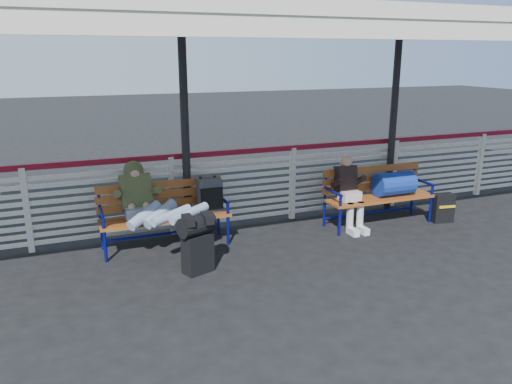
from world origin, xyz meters
name	(u,v)px	position (x,y,z in m)	size (l,w,h in m)	color
ground	(353,260)	(0.00, 0.00, 0.00)	(60.00, 60.00, 0.00)	black
fence	(292,180)	(0.00, 1.90, 0.66)	(12.08, 0.08, 1.24)	silver
canopy	(330,24)	(0.00, 0.87, 3.04)	(12.60, 3.60, 3.16)	silver
luggage_stack	(197,241)	(-2.02, 0.40, 0.41)	(0.51, 0.40, 0.75)	black
bench_left	(179,204)	(-2.00, 1.43, 0.60)	(1.80, 0.56, 0.94)	#A95920
bench_right	(387,187)	(1.31, 1.14, 0.61)	(1.80, 0.56, 0.92)	#A95920
traveler_man	(158,209)	(-2.36, 1.09, 0.68)	(0.94, 1.64, 0.77)	#8A99BA
companion_person	(349,192)	(0.61, 1.14, 0.60)	(0.32, 0.66, 1.15)	beige
suitcase_side	(442,208)	(2.21, 0.84, 0.24)	(0.37, 0.26, 0.47)	black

